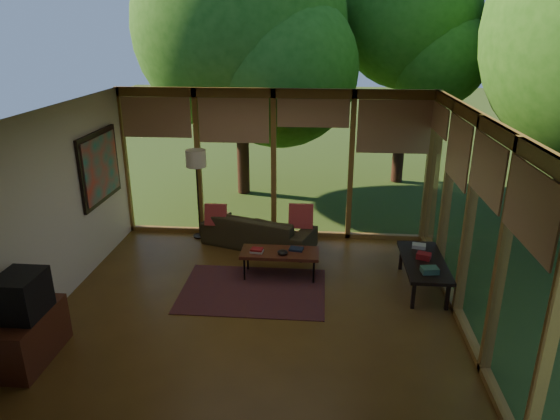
# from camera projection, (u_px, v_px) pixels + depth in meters

# --- Properties ---
(floor) EXTENTS (5.50, 5.50, 0.00)m
(floor) POSITION_uv_depth(u_px,v_px,m) (257.00, 303.00, 7.05)
(floor) COLOR brown
(floor) RESTS_ON ground
(ceiling) EXTENTS (5.50, 5.50, 0.00)m
(ceiling) POSITION_uv_depth(u_px,v_px,m) (253.00, 111.00, 6.12)
(ceiling) COLOR white
(ceiling) RESTS_ON ground
(wall_left) EXTENTS (0.04, 5.00, 2.70)m
(wall_left) POSITION_uv_depth(u_px,v_px,m) (56.00, 208.00, 6.81)
(wall_left) COLOR beige
(wall_left) RESTS_ON ground
(wall_front) EXTENTS (5.50, 0.04, 2.70)m
(wall_front) POSITION_uv_depth(u_px,v_px,m) (216.00, 317.00, 4.25)
(wall_front) COLOR beige
(wall_front) RESTS_ON ground
(window_wall_back) EXTENTS (5.50, 0.12, 2.70)m
(window_wall_back) POSITION_uv_depth(u_px,v_px,m) (274.00, 165.00, 8.93)
(window_wall_back) COLOR olive
(window_wall_back) RESTS_ON ground
(window_wall_right) EXTENTS (0.12, 5.00, 2.70)m
(window_wall_right) POSITION_uv_depth(u_px,v_px,m) (468.00, 221.00, 6.37)
(window_wall_right) COLOR olive
(window_wall_right) RESTS_ON ground
(tree_nw) EXTENTS (4.58, 4.58, 5.96)m
(tree_nw) POSITION_uv_depth(u_px,v_px,m) (240.00, 28.00, 10.62)
(tree_nw) COLOR #361D13
(tree_nw) RESTS_ON ground
(tree_ne) EXTENTS (3.21, 3.21, 5.48)m
(tree_ne) POSITION_uv_depth(u_px,v_px,m) (409.00, 19.00, 11.43)
(tree_ne) COLOR #361D13
(tree_ne) RESTS_ON ground
(rug) EXTENTS (2.12, 1.50, 0.01)m
(rug) POSITION_uv_depth(u_px,v_px,m) (253.00, 290.00, 7.39)
(rug) COLOR maroon
(rug) RESTS_ON floor
(sofa) EXTENTS (2.11, 1.37, 0.57)m
(sofa) POSITION_uv_depth(u_px,v_px,m) (259.00, 230.00, 8.84)
(sofa) COLOR #38301C
(sofa) RESTS_ON floor
(pillow_left) EXTENTS (0.38, 0.20, 0.39)m
(pillow_left) POSITION_uv_depth(u_px,v_px,m) (216.00, 215.00, 8.76)
(pillow_left) COLOR maroon
(pillow_left) RESTS_ON sofa
(pillow_right) EXTENTS (0.42, 0.22, 0.44)m
(pillow_right) POSITION_uv_depth(u_px,v_px,m) (301.00, 217.00, 8.63)
(pillow_right) COLOR maroon
(pillow_right) RESTS_ON sofa
(ct_book_lower) EXTENTS (0.21, 0.17, 0.03)m
(ct_book_lower) POSITION_uv_depth(u_px,v_px,m) (257.00, 251.00, 7.65)
(ct_book_lower) COLOR #B9B1A8
(ct_book_lower) RESTS_ON coffee_table
(ct_book_upper) EXTENTS (0.19, 0.16, 0.03)m
(ct_book_upper) POSITION_uv_depth(u_px,v_px,m) (257.00, 249.00, 7.64)
(ct_book_upper) COLOR maroon
(ct_book_upper) RESTS_ON coffee_table
(ct_book_side) EXTENTS (0.23, 0.19, 0.03)m
(ct_book_side) POSITION_uv_depth(u_px,v_px,m) (296.00, 249.00, 7.73)
(ct_book_side) COLOR black
(ct_book_side) RESTS_ON coffee_table
(ct_bowl) EXTENTS (0.16, 0.16, 0.07)m
(ct_bowl) POSITION_uv_depth(u_px,v_px,m) (283.00, 252.00, 7.57)
(ct_bowl) COLOR black
(ct_bowl) RESTS_ON coffee_table
(media_cabinet) EXTENTS (0.50, 1.00, 0.60)m
(media_cabinet) POSITION_uv_depth(u_px,v_px,m) (28.00, 337.00, 5.77)
(media_cabinet) COLOR #542517
(media_cabinet) RESTS_ON floor
(television) EXTENTS (0.45, 0.55, 0.50)m
(television) POSITION_uv_depth(u_px,v_px,m) (22.00, 295.00, 5.58)
(television) COLOR black
(television) RESTS_ON media_cabinet
(console_book_a) EXTENTS (0.25, 0.20, 0.08)m
(console_book_a) POSITION_uv_depth(u_px,v_px,m) (430.00, 270.00, 6.93)
(console_book_a) COLOR #345C4B
(console_book_a) RESTS_ON side_console
(console_book_b) EXTENTS (0.24, 0.21, 0.09)m
(console_book_b) POSITION_uv_depth(u_px,v_px,m) (424.00, 256.00, 7.35)
(console_book_b) COLOR maroon
(console_book_b) RESTS_ON side_console
(console_book_c) EXTENTS (0.23, 0.19, 0.06)m
(console_book_c) POSITION_uv_depth(u_px,v_px,m) (419.00, 246.00, 7.73)
(console_book_c) COLOR #B9B1A8
(console_book_c) RESTS_ON side_console
(floor_lamp) EXTENTS (0.36, 0.36, 1.65)m
(floor_lamp) POSITION_uv_depth(u_px,v_px,m) (196.00, 164.00, 8.82)
(floor_lamp) COLOR black
(floor_lamp) RESTS_ON floor
(coffee_table) EXTENTS (1.20, 0.50, 0.43)m
(coffee_table) POSITION_uv_depth(u_px,v_px,m) (280.00, 253.00, 7.69)
(coffee_table) COLOR #542517
(coffee_table) RESTS_ON floor
(side_console) EXTENTS (0.60, 1.40, 0.46)m
(side_console) POSITION_uv_depth(u_px,v_px,m) (424.00, 263.00, 7.33)
(side_console) COLOR black
(side_console) RESTS_ON floor
(wall_painting) EXTENTS (0.06, 1.35, 1.15)m
(wall_painting) POSITION_uv_depth(u_px,v_px,m) (100.00, 167.00, 8.05)
(wall_painting) COLOR black
(wall_painting) RESTS_ON wall_left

